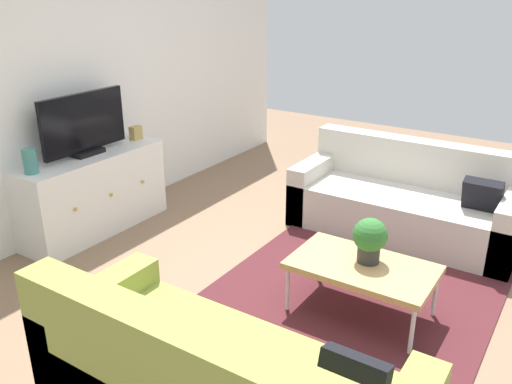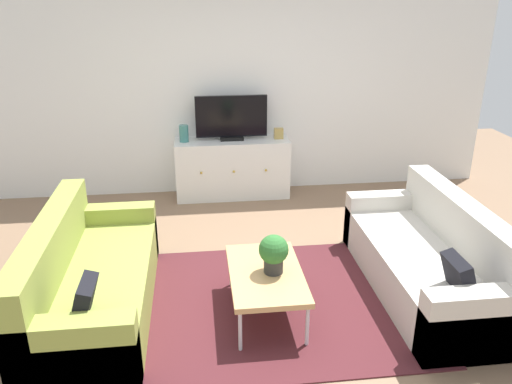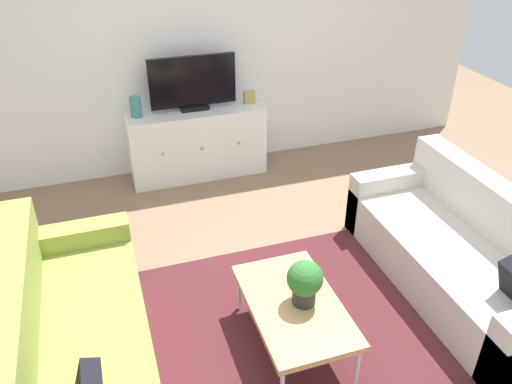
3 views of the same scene
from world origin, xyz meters
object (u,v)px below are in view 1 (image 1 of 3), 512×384
(mantel_clock, at_px, (136,133))
(flat_screen_tv, at_px, (84,125))
(couch_right_side, at_px, (407,203))
(glass_vase, at_px, (30,161))
(coffee_table, at_px, (362,268))
(potted_plant, at_px, (370,238))
(tv_console, at_px, (94,193))

(mantel_clock, bearing_deg, flat_screen_tv, 178.00)
(couch_right_side, bearing_deg, glass_vase, 131.50)
(coffee_table, distance_m, potted_plant, 0.21)
(couch_right_side, height_order, coffee_table, couch_right_side)
(potted_plant, distance_m, tv_console, 2.57)
(couch_right_side, distance_m, potted_plant, 1.45)
(coffee_table, bearing_deg, mantel_clock, 78.67)
(couch_right_side, xyz_separation_m, mantel_clock, (-0.95, 2.38, 0.52))
(couch_right_side, relative_size, flat_screen_tv, 2.26)
(couch_right_side, height_order, potted_plant, couch_right_side)
(tv_console, bearing_deg, flat_screen_tv, 90.00)
(potted_plant, relative_size, glass_vase, 1.55)
(potted_plant, xyz_separation_m, mantel_clock, (0.45, 2.56, 0.23))
(potted_plant, xyz_separation_m, tv_console, (-0.12, 2.56, -0.19))
(potted_plant, relative_size, tv_console, 0.22)
(potted_plant, height_order, tv_console, tv_console)
(potted_plant, xyz_separation_m, glass_vase, (-0.69, 2.56, 0.27))
(couch_right_side, bearing_deg, potted_plant, -172.53)
(coffee_table, bearing_deg, glass_vase, 104.04)
(potted_plant, bearing_deg, tv_console, 92.70)
(couch_right_side, xyz_separation_m, coffee_table, (-1.46, -0.17, 0.08))
(coffee_table, xyz_separation_m, glass_vase, (-0.64, 2.55, 0.47))
(couch_right_side, xyz_separation_m, glass_vase, (-2.10, 2.38, 0.55))
(couch_right_side, height_order, flat_screen_tv, flat_screen_tv)
(potted_plant, relative_size, flat_screen_tv, 0.36)
(couch_right_side, bearing_deg, tv_console, 122.74)
(coffee_table, xyz_separation_m, flat_screen_tv, (-0.06, 2.57, 0.63))
(glass_vase, bearing_deg, potted_plant, -74.82)
(flat_screen_tv, distance_m, mantel_clock, 0.61)
(coffee_table, relative_size, glass_vase, 4.71)
(tv_console, height_order, flat_screen_tv, flat_screen_tv)
(flat_screen_tv, height_order, glass_vase, flat_screen_tv)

